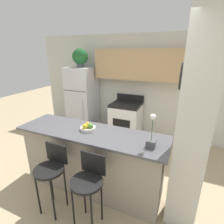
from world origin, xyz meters
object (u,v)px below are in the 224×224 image
at_px(potted_plant_on_fridge, 80,57).
at_px(stove_range, 126,120).
at_px(trash_bin, 98,129).
at_px(refrigerator, 83,100).
at_px(bar_stool_left, 51,169).
at_px(bar_stool_right, 88,181).
at_px(fruit_bowl, 88,127).
at_px(orchid_vase, 151,138).

bearing_deg(potted_plant_on_fridge, stove_range, 1.20).
height_order(potted_plant_on_fridge, trash_bin, potted_plant_on_fridge).
height_order(stove_range, trash_bin, stove_range).
relative_size(refrigerator, trash_bin, 4.60).
height_order(stove_range, bar_stool_left, stove_range).
height_order(refrigerator, stove_range, refrigerator).
relative_size(bar_stool_right, fruit_bowl, 4.25).
distance_m(stove_range, fruit_bowl, 2.01).
bearing_deg(bar_stool_left, potted_plant_on_fridge, 113.61).
distance_m(bar_stool_left, potted_plant_on_fridge, 3.02).
bearing_deg(trash_bin, orchid_vase, -45.66).
bearing_deg(orchid_vase, bar_stool_right, -141.99).
relative_size(stove_range, bar_stool_right, 1.10).
bearing_deg(trash_bin, refrigerator, 157.03).
distance_m(stove_range, orchid_vase, 2.36).
bearing_deg(bar_stool_left, stove_range, 86.01).
bearing_deg(bar_stool_left, trash_bin, 102.91).
distance_m(refrigerator, fruit_bowl, 2.31).
height_order(stove_range, fruit_bowl, fruit_bowl).
xyz_separation_m(refrigerator, bar_stool_right, (1.66, -2.48, -0.22)).
relative_size(bar_stool_right, trash_bin, 2.56).
bearing_deg(bar_stool_left, bar_stool_right, 0.00).
bearing_deg(bar_stool_right, refrigerator, 123.69).
bearing_deg(stove_range, orchid_vase, -63.17).
height_order(orchid_vase, fruit_bowl, orchid_vase).
xyz_separation_m(stove_range, trash_bin, (-0.69, -0.27, -0.27)).
bearing_deg(bar_stool_left, refrigerator, 113.61).
distance_m(bar_stool_right, potted_plant_on_fridge, 3.27).
relative_size(refrigerator, bar_stool_right, 1.79).
distance_m(orchid_vase, trash_bin, 2.63).
relative_size(refrigerator, bar_stool_left, 1.79).
bearing_deg(potted_plant_on_fridge, bar_stool_right, -56.31).
bearing_deg(orchid_vase, fruit_bowl, 173.77).
height_order(bar_stool_left, trash_bin, bar_stool_left).
xyz_separation_m(bar_stool_left, bar_stool_right, (0.57, 0.00, 0.00)).
distance_m(bar_stool_left, orchid_vase, 1.38).
bearing_deg(potted_plant_on_fridge, trash_bin, -22.98).
distance_m(bar_stool_left, trash_bin, 2.35).
bearing_deg(fruit_bowl, trash_bin, 114.26).
bearing_deg(potted_plant_on_fridge, orchid_vase, -41.13).
relative_size(stove_range, trash_bin, 2.82).
bearing_deg(stove_range, trash_bin, -158.69).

